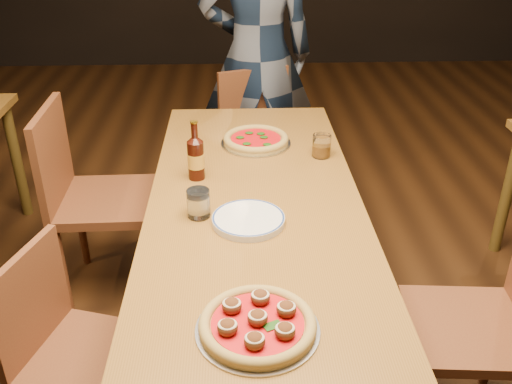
{
  "coord_description": "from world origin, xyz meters",
  "views": [
    {
      "loc": [
        -0.07,
        -1.84,
        1.8
      ],
      "look_at": [
        0.0,
        -0.05,
        0.82
      ],
      "focal_mm": 40.0,
      "sensor_mm": 36.0,
      "label": 1
    }
  ],
  "objects_px": {
    "chair_main_nw": "(87,355)",
    "water_glass": "(198,203)",
    "table_main": "(255,219)",
    "chair_main_sw": "(107,199)",
    "pizza_meatball": "(258,324)",
    "chair_main_e": "(471,327)",
    "plate_stack": "(248,220)",
    "amber_glass": "(321,146)",
    "pizza_margherita": "(256,140)",
    "beer_bottle": "(196,159)",
    "chair_end": "(266,149)",
    "diner": "(257,56)"
  },
  "relations": [
    {
      "from": "chair_main_nw",
      "to": "water_glass",
      "type": "xyz_separation_m",
      "value": [
        0.38,
        0.32,
        0.39
      ]
    },
    {
      "from": "table_main",
      "to": "chair_main_sw",
      "type": "xyz_separation_m",
      "value": [
        -0.68,
        0.51,
        -0.19
      ]
    },
    {
      "from": "pizza_meatball",
      "to": "chair_main_nw",
      "type": "bearing_deg",
      "value": 153.4
    },
    {
      "from": "chair_main_e",
      "to": "plate_stack",
      "type": "bearing_deg",
      "value": -102.19
    },
    {
      "from": "table_main",
      "to": "plate_stack",
      "type": "relative_size",
      "value": 7.85
    },
    {
      "from": "water_glass",
      "to": "amber_glass",
      "type": "xyz_separation_m",
      "value": [
        0.5,
        0.49,
        -0.0
      ]
    },
    {
      "from": "pizza_meatball",
      "to": "plate_stack",
      "type": "relative_size",
      "value": 1.31
    },
    {
      "from": "table_main",
      "to": "water_glass",
      "type": "height_order",
      "value": "water_glass"
    },
    {
      "from": "table_main",
      "to": "chair_main_e",
      "type": "relative_size",
      "value": 2.21
    },
    {
      "from": "pizza_meatball",
      "to": "amber_glass",
      "type": "distance_m",
      "value": 1.13
    },
    {
      "from": "chair_main_sw",
      "to": "pizza_margherita",
      "type": "distance_m",
      "value": 0.75
    },
    {
      "from": "amber_glass",
      "to": "beer_bottle",
      "type": "bearing_deg",
      "value": -160.36
    },
    {
      "from": "beer_bottle",
      "to": "amber_glass",
      "type": "distance_m",
      "value": 0.56
    },
    {
      "from": "table_main",
      "to": "amber_glass",
      "type": "xyz_separation_m",
      "value": [
        0.3,
        0.39,
        0.12
      ]
    },
    {
      "from": "pizza_meatball",
      "to": "plate_stack",
      "type": "distance_m",
      "value": 0.54
    },
    {
      "from": "pizza_meatball",
      "to": "chair_end",
      "type": "bearing_deg",
      "value": 86.04
    },
    {
      "from": "chair_main_sw",
      "to": "water_glass",
      "type": "height_order",
      "value": "chair_main_sw"
    },
    {
      "from": "pizza_meatball",
      "to": "plate_stack",
      "type": "height_order",
      "value": "pizza_meatball"
    },
    {
      "from": "plate_stack",
      "to": "water_glass",
      "type": "bearing_deg",
      "value": 162.44
    },
    {
      "from": "water_glass",
      "to": "chair_main_sw",
      "type": "bearing_deg",
      "value": 128.32
    },
    {
      "from": "chair_main_nw",
      "to": "water_glass",
      "type": "bearing_deg",
      "value": -33.28
    },
    {
      "from": "chair_main_sw",
      "to": "water_glass",
      "type": "distance_m",
      "value": 0.82
    },
    {
      "from": "chair_main_sw",
      "to": "chair_main_e",
      "type": "bearing_deg",
      "value": -123.18
    },
    {
      "from": "chair_main_sw",
      "to": "pizza_meatball",
      "type": "xyz_separation_m",
      "value": [
        0.66,
        -1.2,
        0.28
      ]
    },
    {
      "from": "chair_main_e",
      "to": "pizza_meatball",
      "type": "distance_m",
      "value": 0.87
    },
    {
      "from": "chair_main_nw",
      "to": "chair_main_e",
      "type": "distance_m",
      "value": 1.31
    },
    {
      "from": "table_main",
      "to": "plate_stack",
      "type": "height_order",
      "value": "plate_stack"
    },
    {
      "from": "pizza_meatball",
      "to": "diner",
      "type": "distance_m",
      "value": 2.13
    },
    {
      "from": "beer_bottle",
      "to": "chair_main_sw",
      "type": "bearing_deg",
      "value": 146.11
    },
    {
      "from": "chair_end",
      "to": "chair_main_nw",
      "type": "bearing_deg",
      "value": -133.93
    },
    {
      "from": "chair_main_sw",
      "to": "chair_main_e",
      "type": "distance_m",
      "value": 1.66
    },
    {
      "from": "chair_main_e",
      "to": "pizza_meatball",
      "type": "height_order",
      "value": "chair_main_e"
    },
    {
      "from": "chair_main_sw",
      "to": "diner",
      "type": "distance_m",
      "value": 1.26
    },
    {
      "from": "beer_bottle",
      "to": "water_glass",
      "type": "distance_m",
      "value": 0.3
    },
    {
      "from": "chair_main_e",
      "to": "pizza_margherita",
      "type": "bearing_deg",
      "value": -137.77
    },
    {
      "from": "chair_main_sw",
      "to": "beer_bottle",
      "type": "bearing_deg",
      "value": -124.99
    },
    {
      "from": "chair_main_e",
      "to": "plate_stack",
      "type": "height_order",
      "value": "chair_main_e"
    },
    {
      "from": "chair_main_sw",
      "to": "beer_bottle",
      "type": "height_order",
      "value": "beer_bottle"
    },
    {
      "from": "chair_main_nw",
      "to": "pizza_meatball",
      "type": "relative_size",
      "value": 2.45
    },
    {
      "from": "chair_main_sw",
      "to": "pizza_meatball",
      "type": "relative_size",
      "value": 2.96
    },
    {
      "from": "chair_main_e",
      "to": "beer_bottle",
      "type": "bearing_deg",
      "value": -116.74
    },
    {
      "from": "chair_main_e",
      "to": "amber_glass",
      "type": "relative_size",
      "value": 9.11
    },
    {
      "from": "pizza_margherita",
      "to": "water_glass",
      "type": "xyz_separation_m",
      "value": [
        -0.23,
        -0.63,
        0.03
      ]
    },
    {
      "from": "diner",
      "to": "table_main",
      "type": "bearing_deg",
      "value": 81.99
    },
    {
      "from": "plate_stack",
      "to": "diner",
      "type": "bearing_deg",
      "value": 86.53
    },
    {
      "from": "chair_main_e",
      "to": "pizza_meatball",
      "type": "xyz_separation_m",
      "value": [
        -0.75,
        -0.32,
        0.32
      ]
    },
    {
      "from": "plate_stack",
      "to": "beer_bottle",
      "type": "bearing_deg",
      "value": 119.33
    },
    {
      "from": "chair_main_e",
      "to": "beer_bottle",
      "type": "distance_m",
      "value": 1.18
    },
    {
      "from": "pizza_meatball",
      "to": "pizza_margherita",
      "type": "relative_size",
      "value": 1.05
    },
    {
      "from": "chair_main_e",
      "to": "diner",
      "type": "height_order",
      "value": "diner"
    }
  ]
}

